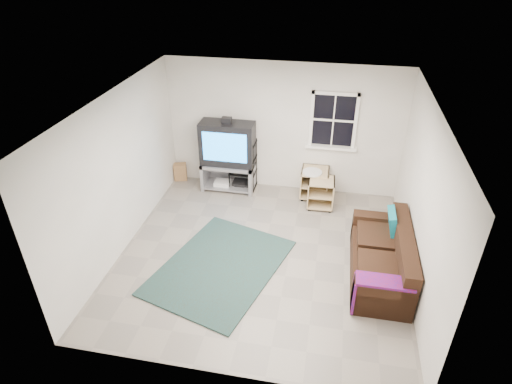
% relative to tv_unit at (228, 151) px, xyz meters
% --- Properties ---
extents(room, '(4.60, 4.62, 4.60)m').
position_rel_tv_unit_xyz_m(room, '(2.01, 0.26, 0.62)').
color(room, gray).
rests_on(room, ground).
extents(tv_unit, '(1.06, 0.53, 1.56)m').
position_rel_tv_unit_xyz_m(tv_unit, '(0.00, 0.00, 0.00)').
color(tv_unit, gray).
rests_on(tv_unit, ground).
extents(av_rack, '(0.53, 0.39, 1.07)m').
position_rel_tv_unit_xyz_m(av_rack, '(0.28, 0.07, -0.39)').
color(av_rack, black).
rests_on(av_rack, ground).
extents(side_table_left, '(0.50, 0.50, 0.58)m').
position_rel_tv_unit_xyz_m(side_table_left, '(1.90, -0.30, -0.55)').
color(side_table_left, tan).
rests_on(side_table_left, ground).
extents(side_table_right, '(0.54, 0.57, 0.62)m').
position_rel_tv_unit_xyz_m(side_table_right, '(1.75, 0.03, -0.51)').
color(side_table_right, tan).
rests_on(side_table_right, ground).
extents(sofa, '(0.83, 1.88, 0.86)m').
position_rel_tv_unit_xyz_m(sofa, '(2.95, -2.15, -0.55)').
color(sofa, black).
rests_on(sofa, ground).
extents(shag_rug, '(2.23, 2.65, 0.03)m').
position_rel_tv_unit_xyz_m(shag_rug, '(0.46, -2.45, -0.84)').
color(shag_rug, black).
rests_on(shag_rug, ground).
extents(paper_bag, '(0.30, 0.24, 0.38)m').
position_rel_tv_unit_xyz_m(paper_bag, '(-1.11, 0.16, -0.67)').
color(paper_bag, '#9F6F47').
rests_on(paper_bag, ground).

